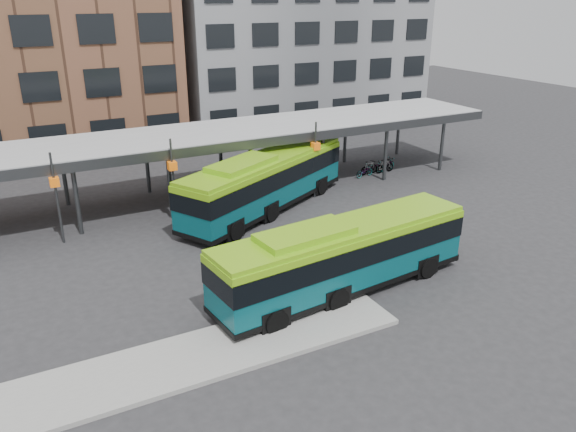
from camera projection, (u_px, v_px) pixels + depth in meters
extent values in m
plane|color=#28282B|center=(308.00, 283.00, 24.92)|extent=(120.00, 120.00, 0.00)
cube|color=gray|center=(216.00, 351.00, 20.04)|extent=(14.00, 3.00, 0.18)
cube|color=#999B9E|center=(203.00, 134.00, 34.13)|extent=(40.00, 6.00, 0.35)
cube|color=#383A3D|center=(222.00, 148.00, 31.72)|extent=(40.00, 0.15, 0.55)
cylinder|color=#383A3D|center=(77.00, 200.00, 29.39)|extent=(0.24, 0.24, 3.80)
cylinder|color=#383A3D|center=(64.00, 175.00, 33.51)|extent=(0.24, 0.24, 3.80)
cylinder|color=#383A3D|center=(170.00, 186.00, 31.56)|extent=(0.24, 0.24, 3.80)
cylinder|color=#383A3D|center=(147.00, 164.00, 35.67)|extent=(0.24, 0.24, 3.80)
cylinder|color=#383A3D|center=(251.00, 174.00, 33.72)|extent=(0.24, 0.24, 3.80)
cylinder|color=#383A3D|center=(221.00, 154.00, 37.83)|extent=(0.24, 0.24, 3.80)
cylinder|color=#383A3D|center=(322.00, 163.00, 35.88)|extent=(0.24, 0.24, 3.80)
cylinder|color=#383A3D|center=(286.00, 145.00, 39.99)|extent=(0.24, 0.24, 3.80)
cylinder|color=#383A3D|center=(386.00, 153.00, 38.04)|extent=(0.24, 0.24, 3.80)
cylinder|color=#383A3D|center=(345.00, 138.00, 42.15)|extent=(0.24, 0.24, 3.80)
cylinder|color=#383A3D|center=(442.00, 145.00, 40.20)|extent=(0.24, 0.24, 3.80)
cylinder|color=#383A3D|center=(398.00, 131.00, 44.31)|extent=(0.24, 0.24, 3.80)
cylinder|color=#383A3D|center=(57.00, 199.00, 28.12)|extent=(0.12, 0.12, 4.80)
cube|color=#D95E0C|center=(54.00, 182.00, 27.79)|extent=(0.45, 0.45, 0.45)
cylinder|color=#383A3D|center=(173.00, 182.00, 30.71)|extent=(0.12, 0.12, 4.80)
cube|color=#D95E0C|center=(172.00, 166.00, 30.38)|extent=(0.45, 0.45, 0.45)
cylinder|color=#383A3D|center=(315.00, 160.00, 34.60)|extent=(0.12, 0.12, 4.80)
cube|color=#D95E0C|center=(316.00, 146.00, 34.27)|extent=(0.45, 0.45, 0.45)
cube|color=slate|center=(290.00, 15.00, 54.46)|extent=(24.00, 14.00, 20.00)
cube|color=#074851|center=(343.00, 257.00, 23.77)|extent=(12.08, 3.72, 2.48)
cube|color=black|center=(343.00, 247.00, 23.59)|extent=(12.13, 3.79, 0.94)
cube|color=#73B412|center=(344.00, 228.00, 23.28)|extent=(12.07, 3.62, 0.20)
cube|color=#73B412|center=(305.00, 235.00, 22.18)|extent=(4.13, 2.19, 0.35)
cube|color=black|center=(342.00, 281.00, 24.18)|extent=(12.14, 3.79, 0.24)
cylinder|color=black|center=(427.00, 267.00, 25.29)|extent=(1.02, 0.40, 0.99)
cylinder|color=black|center=(390.00, 249.00, 27.15)|extent=(1.02, 0.40, 0.99)
cylinder|color=black|center=(338.00, 300.00, 22.63)|extent=(1.02, 0.40, 0.99)
cylinder|color=black|center=(303.00, 276.00, 24.49)|extent=(1.02, 0.40, 0.99)
cylinder|color=black|center=(276.00, 322.00, 21.09)|extent=(1.02, 0.40, 0.99)
cylinder|color=black|center=(244.00, 295.00, 22.96)|extent=(1.02, 0.40, 0.99)
cube|color=#074851|center=(265.00, 183.00, 32.77)|extent=(12.43, 8.35, 2.65)
cube|color=black|center=(265.00, 174.00, 32.57)|extent=(12.51, 8.43, 1.01)
cube|color=#73B412|center=(265.00, 159.00, 32.24)|extent=(12.38, 8.26, 0.21)
cube|color=#73B412|center=(242.00, 164.00, 30.53)|extent=(4.63, 3.68, 0.37)
cube|color=black|center=(266.00, 202.00, 33.21)|extent=(12.52, 8.44, 0.25)
cylinder|color=black|center=(321.00, 186.00, 35.79)|extent=(1.08, 0.78, 1.06)
cylinder|color=black|center=(288.00, 179.00, 37.13)|extent=(1.08, 0.78, 1.06)
cylinder|color=black|center=(271.00, 212.00, 31.55)|extent=(1.08, 0.78, 1.06)
cylinder|color=black|center=(235.00, 203.00, 32.89)|extent=(1.08, 0.78, 1.06)
cylinder|color=black|center=(235.00, 231.00, 29.10)|extent=(1.08, 0.78, 1.06)
cylinder|color=black|center=(198.00, 220.00, 30.44)|extent=(1.08, 0.78, 1.06)
imported|color=black|center=(237.00, 314.00, 20.52)|extent=(0.59, 0.75, 1.79)
cube|color=maroon|center=(238.00, 311.00, 20.27)|extent=(0.27, 0.37, 0.48)
imported|color=slate|center=(365.00, 171.00, 39.21)|extent=(1.67, 0.87, 0.83)
imported|color=slate|center=(369.00, 168.00, 39.78)|extent=(1.68, 0.72, 0.98)
imported|color=slate|center=(373.00, 167.00, 40.12)|extent=(1.72, 0.98, 0.86)
imported|color=slate|center=(385.00, 166.00, 40.15)|extent=(1.64, 0.56, 0.97)
imported|color=slate|center=(387.00, 165.00, 40.60)|extent=(1.81, 1.12, 0.90)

